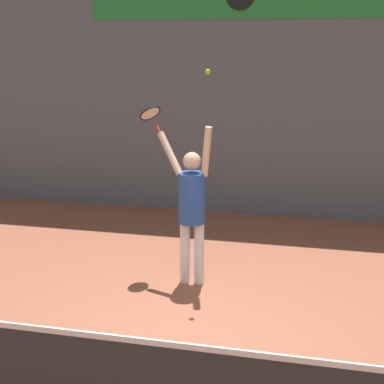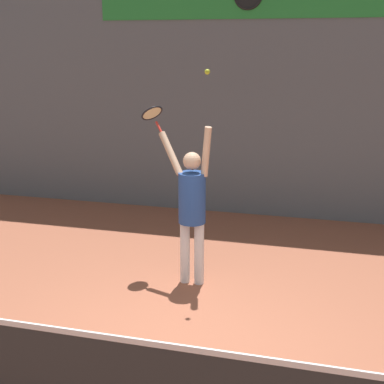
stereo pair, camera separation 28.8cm
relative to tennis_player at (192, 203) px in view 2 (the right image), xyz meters
name	(u,v)px [view 2 (the right image)]	position (x,y,z in m)	size (l,w,h in m)	color
ground_plane	(176,358)	(0.31, -1.81, -1.12)	(18.00, 18.00, 0.00)	#9E563D
back_wall	(255,80)	(0.31, 3.26, 1.38)	(18.00, 0.10, 5.00)	slate
tennis_player	(192,203)	(0.00, 0.00, 0.00)	(0.82, 0.50, 2.13)	white
tennis_racket	(153,114)	(-0.65, 0.38, 1.09)	(0.38, 0.39, 0.36)	red
tennis_ball	(207,72)	(0.22, -0.11, 1.68)	(0.06, 0.06, 0.06)	#CCDB2D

